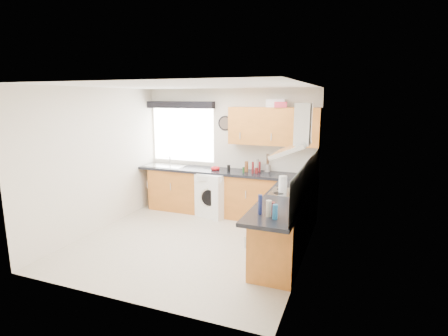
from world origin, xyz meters
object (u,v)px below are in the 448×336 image
at_px(upper_cabinets, 274,126).
at_px(washing_machine, 215,194).
at_px(oven, 287,223).
at_px(extractor_hood, 297,136).

height_order(upper_cabinets, washing_machine, upper_cabinets).
relative_size(oven, upper_cabinets, 0.50).
distance_m(oven, washing_machine, 1.98).
bearing_deg(oven, upper_cabinets, 112.54).
height_order(oven, washing_machine, washing_machine).
distance_m(oven, upper_cabinets, 1.99).
xyz_separation_m(extractor_hood, washing_machine, (-1.75, 1.10, -1.33)).
bearing_deg(upper_cabinets, oven, -67.46).
relative_size(extractor_hood, washing_machine, 0.89).
bearing_deg(washing_machine, extractor_hood, -16.25).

